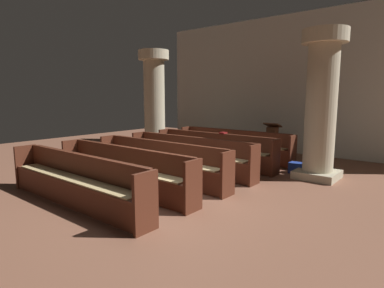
% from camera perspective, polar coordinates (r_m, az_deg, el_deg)
% --- Properties ---
extents(ground_plane, '(19.20, 19.20, 0.00)m').
position_cam_1_polar(ground_plane, '(6.35, -4.94, -8.93)').
color(ground_plane, brown).
extents(back_wall, '(10.00, 0.16, 4.50)m').
position_cam_1_polar(back_wall, '(11.25, 17.34, 9.98)').
color(back_wall, beige).
rests_on(back_wall, ground).
extents(pew_row_0, '(3.72, 0.47, 0.88)m').
position_cam_1_polar(pew_row_0, '(9.67, 7.34, 0.05)').
color(pew_row_0, '#562819').
rests_on(pew_row_0, ground).
extents(pew_row_1, '(3.72, 0.46, 0.88)m').
position_cam_1_polar(pew_row_1, '(8.82, 3.76, -0.74)').
color(pew_row_1, '#562819').
rests_on(pew_row_1, ground).
extents(pew_row_2, '(3.72, 0.47, 0.88)m').
position_cam_1_polar(pew_row_2, '(8.00, -0.57, -1.69)').
color(pew_row_2, '#562819').
rests_on(pew_row_2, ground).
extents(pew_row_3, '(3.72, 0.46, 0.88)m').
position_cam_1_polar(pew_row_3, '(7.25, -5.85, -2.83)').
color(pew_row_3, '#562819').
rests_on(pew_row_3, ground).
extents(pew_row_4, '(3.72, 0.46, 0.88)m').
position_cam_1_polar(pew_row_4, '(6.57, -12.29, -4.19)').
color(pew_row_4, '#562819').
rests_on(pew_row_4, ground).
extents(pew_row_5, '(3.72, 0.47, 0.88)m').
position_cam_1_polar(pew_row_5, '(6.00, -20.11, -5.75)').
color(pew_row_5, '#562819').
rests_on(pew_row_5, ground).
extents(pillar_aisle_side, '(0.98, 0.98, 3.34)m').
position_cam_1_polar(pillar_aisle_side, '(7.85, 21.95, 6.76)').
color(pillar_aisle_side, tan).
rests_on(pillar_aisle_side, ground).
extents(pillar_far_side, '(0.98, 0.98, 3.34)m').
position_cam_1_polar(pillar_far_side, '(10.70, -6.70, 7.67)').
color(pillar_far_side, tan).
rests_on(pillar_far_side, ground).
extents(lectern, '(0.48, 0.45, 1.08)m').
position_cam_1_polar(lectern, '(10.21, 14.00, 0.17)').
color(lectern, brown).
rests_on(lectern, ground).
extents(hymn_book, '(0.16, 0.20, 0.04)m').
position_cam_1_polar(hymn_book, '(8.81, 5.57, 1.98)').
color(hymn_book, maroon).
rests_on(hymn_book, pew_row_1).
extents(kneeler_box_blue, '(0.35, 0.26, 0.27)m').
position_cam_1_polar(kneeler_box_blue, '(8.38, 18.08, -4.05)').
color(kneeler_box_blue, navy).
rests_on(kneeler_box_blue, ground).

